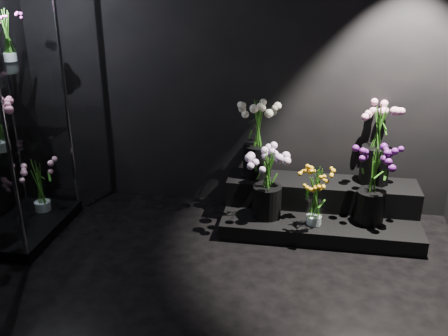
# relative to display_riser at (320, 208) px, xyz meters

# --- Properties ---
(floor) EXTENTS (4.00, 4.00, 0.00)m
(floor) POSITION_rel_display_riser_xyz_m (-0.85, -1.66, -0.16)
(floor) COLOR black
(floor) RESTS_ON ground
(wall_back) EXTENTS (4.00, 0.00, 4.00)m
(wall_back) POSITION_rel_display_riser_xyz_m (-0.85, 0.34, 1.24)
(wall_back) COLOR black
(wall_back) RESTS_ON floor
(display_riser) EXTENTS (1.70, 0.75, 0.38)m
(display_riser) POSITION_rel_display_riser_xyz_m (0.00, 0.00, 0.00)
(display_riser) COLOR black
(display_riser) RESTS_ON floor
(display_case) EXTENTS (0.58, 0.97, 2.14)m
(display_case) POSITION_rel_display_riser_xyz_m (-2.54, -0.59, 0.91)
(display_case) COLOR black
(display_case) RESTS_ON floor
(bouquet_orange_bells) EXTENTS (0.29, 0.29, 0.53)m
(bouquet_orange_bells) POSITION_rel_display_riser_xyz_m (-0.06, -0.29, 0.26)
(bouquet_orange_bells) COLOR white
(bouquet_orange_bells) RESTS_ON display_riser
(bouquet_lilac) EXTENTS (0.46, 0.46, 0.62)m
(bouquet_lilac) POSITION_rel_display_riser_xyz_m (-0.47, -0.21, 0.34)
(bouquet_lilac) COLOR black
(bouquet_lilac) RESTS_ON display_riser
(bouquet_purple) EXTENTS (0.44, 0.44, 0.68)m
(bouquet_purple) POSITION_rel_display_riser_xyz_m (0.40, -0.17, 0.37)
(bouquet_purple) COLOR black
(bouquet_purple) RESTS_ON display_riser
(bouquet_cream_roses) EXTENTS (0.48, 0.48, 0.74)m
(bouquet_cream_roses) POSITION_rel_display_riser_xyz_m (-0.59, 0.13, 0.64)
(bouquet_cream_roses) COLOR black
(bouquet_cream_roses) RESTS_ON display_riser
(bouquet_pink_roses) EXTENTS (0.41, 0.41, 0.74)m
(bouquet_pink_roses) POSITION_rel_display_riser_xyz_m (0.45, 0.14, 0.64)
(bouquet_pink_roses) COLOR black
(bouquet_pink_roses) RESTS_ON display_riser
(bouquet_case_magenta) EXTENTS (0.23, 0.23, 0.41)m
(bouquet_case_magenta) POSITION_rel_display_riser_xyz_m (-2.55, -0.41, 1.52)
(bouquet_case_magenta) COLOR white
(bouquet_case_magenta) RESTS_ON display_case
(bouquet_case_base_pink) EXTENTS (0.43, 0.43, 0.50)m
(bouquet_case_base_pink) POSITION_rel_display_riser_xyz_m (-2.50, -0.35, 0.20)
(bouquet_case_base_pink) COLOR white
(bouquet_case_base_pink) RESTS_ON display_case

